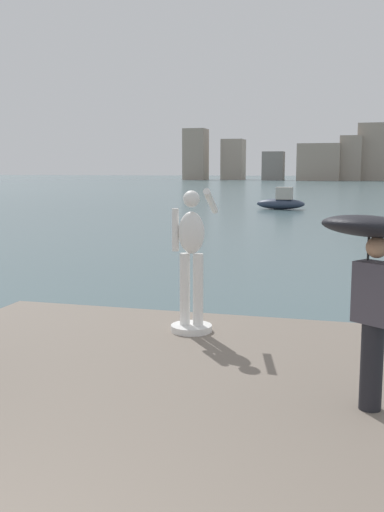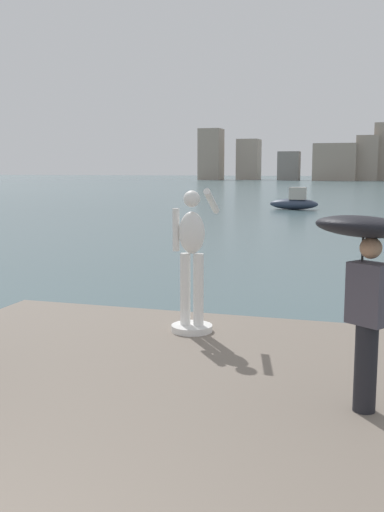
# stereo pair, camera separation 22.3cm
# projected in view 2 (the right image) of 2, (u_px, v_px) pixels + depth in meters

# --- Properties ---
(ground_plane) EXTENTS (400.00, 400.00, 0.00)m
(ground_plane) POSITION_uv_depth(u_px,v_px,m) (336.00, 210.00, 40.63)
(ground_plane) COLOR #4C666B
(pier) EXTENTS (7.20, 10.52, 0.40)m
(pier) POSITION_uv_depth(u_px,v_px,m) (53.00, 486.00, 4.87)
(pier) COLOR slate
(pier) RESTS_ON ground
(statue_white_figure) EXTENTS (0.61, 0.86, 2.10)m
(statue_white_figure) POSITION_uv_depth(u_px,v_px,m) (192.00, 265.00, 8.63)
(statue_white_figure) COLOR white
(statue_white_figure) RESTS_ON pier
(onlooker_right) EXTENTS (1.28, 1.29, 1.97)m
(onlooker_right) POSITION_uv_depth(u_px,v_px,m) (365.00, 262.00, 5.74)
(onlooker_right) COLOR black
(onlooker_right) RESTS_ON pier
(boat_near) EXTENTS (3.33, 1.32, 1.52)m
(boat_near) POSITION_uv_depth(u_px,v_px,m) (295.00, 202.00, 40.78)
(boat_near) COLOR #2D384C
(boat_near) RESTS_ON ground
(distant_skyline) EXTENTS (79.86, 13.80, 13.35)m
(distant_skyline) POSITION_uv_depth(u_px,v_px,m) (360.00, 158.00, 140.78)
(distant_skyline) COLOR gray
(distant_skyline) RESTS_ON ground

